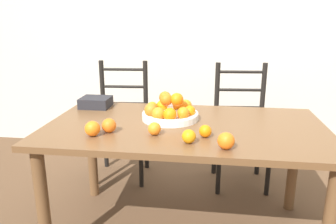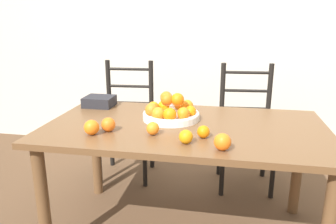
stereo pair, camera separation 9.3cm
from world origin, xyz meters
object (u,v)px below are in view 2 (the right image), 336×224
(orange_loose_0, at_px, (153,128))
(orange_loose_1, at_px, (222,142))
(orange_loose_5, at_px, (203,132))
(chair_right, at_px, (246,130))
(orange_loose_3, at_px, (186,137))
(book_stack, at_px, (99,101))
(orange_loose_4, at_px, (108,125))
(chair_left, at_px, (127,123))
(fruit_bowl, at_px, (171,112))
(orange_loose_2, at_px, (92,127))

(orange_loose_0, height_order, orange_loose_1, orange_loose_1)
(orange_loose_5, xyz_separation_m, chair_right, (0.27, 0.95, -0.30))
(orange_loose_3, relative_size, book_stack, 0.35)
(chair_right, distance_m, book_stack, 1.18)
(orange_loose_4, relative_size, chair_left, 0.08)
(orange_loose_0, bearing_deg, orange_loose_3, -26.30)
(orange_loose_1, height_order, chair_left, chair_left)
(orange_loose_0, distance_m, orange_loose_5, 0.27)
(orange_loose_4, distance_m, book_stack, 0.56)
(fruit_bowl, xyz_separation_m, orange_loose_0, (-0.04, -0.29, -0.01))
(orange_loose_3, distance_m, chair_right, 1.14)
(book_stack, bearing_deg, orange_loose_2, -71.84)
(orange_loose_1, relative_size, chair_right, 0.08)
(book_stack, bearing_deg, orange_loose_3, -40.62)
(orange_loose_2, height_order, book_stack, orange_loose_2)
(orange_loose_1, relative_size, orange_loose_4, 1.05)
(fruit_bowl, distance_m, orange_loose_4, 0.41)
(orange_loose_4, relative_size, chair_right, 0.08)
(orange_loose_0, bearing_deg, chair_right, 60.31)
(orange_loose_3, bearing_deg, fruit_bowl, 111.01)
(orange_loose_5, xyz_separation_m, chair_left, (-0.72, 0.95, -0.30))
(orange_loose_3, height_order, chair_left, chair_left)
(chair_right, height_order, book_stack, chair_right)
(chair_left, bearing_deg, chair_right, -4.12)
(orange_loose_3, xyz_separation_m, chair_left, (-0.64, 1.04, -0.30))
(orange_loose_5, relative_size, chair_right, 0.07)
(orange_loose_1, bearing_deg, orange_loose_2, 172.89)
(orange_loose_2, bearing_deg, orange_loose_4, 44.05)
(orange_loose_2, relative_size, orange_loose_5, 1.23)
(chair_right, bearing_deg, orange_loose_3, -113.60)
(book_stack, bearing_deg, chair_right, 22.99)
(orange_loose_4, height_order, chair_left, chair_left)
(orange_loose_2, xyz_separation_m, orange_loose_4, (0.07, 0.07, -0.00))
(fruit_bowl, height_order, book_stack, fruit_bowl)
(orange_loose_0, xyz_separation_m, book_stack, (-0.51, 0.51, -0.00))
(chair_left, distance_m, book_stack, 0.54)
(orange_loose_4, xyz_separation_m, book_stack, (-0.25, 0.50, -0.00))
(orange_loose_1, bearing_deg, chair_left, 126.96)
(book_stack, bearing_deg, orange_loose_1, -36.53)
(orange_loose_4, relative_size, book_stack, 0.39)
(orange_loose_4, bearing_deg, orange_loose_5, -0.47)
(fruit_bowl, xyz_separation_m, orange_loose_3, (0.15, -0.38, -0.01))
(orange_loose_0, relative_size, orange_loose_5, 1.05)
(orange_loose_0, xyz_separation_m, chair_right, (0.54, 0.95, -0.30))
(fruit_bowl, relative_size, chair_left, 0.35)
(book_stack, bearing_deg, chair_left, 83.01)
(orange_loose_5, height_order, chair_right, chair_right)
(orange_loose_1, distance_m, chair_left, 1.41)
(fruit_bowl, bearing_deg, orange_loose_0, -98.88)
(orange_loose_0, xyz_separation_m, orange_loose_2, (-0.32, -0.06, 0.01))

